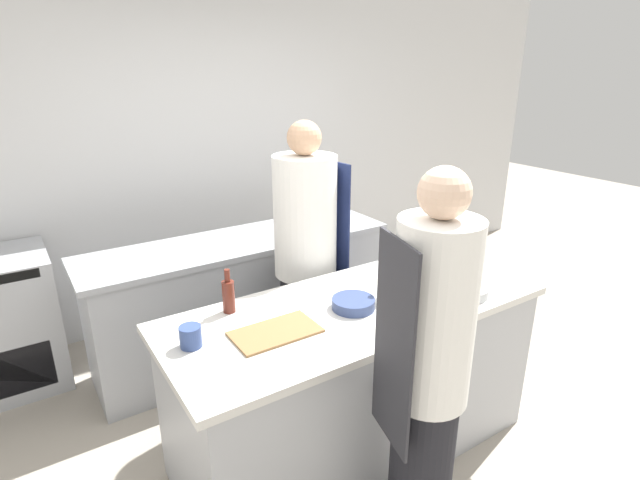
# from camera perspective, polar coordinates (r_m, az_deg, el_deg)

# --- Properties ---
(ground_plane) EXTENTS (16.00, 16.00, 0.00)m
(ground_plane) POSITION_cam_1_polar(r_m,az_deg,el_deg) (3.13, 3.79, -22.36)
(ground_plane) COLOR #A89E8E
(wall_back) EXTENTS (8.00, 0.06, 2.80)m
(wall_back) POSITION_cam_1_polar(r_m,az_deg,el_deg) (4.27, -13.37, 9.88)
(wall_back) COLOR silver
(wall_back) RESTS_ON ground_plane
(prep_counter) EXTENTS (2.02, 0.82, 0.91)m
(prep_counter) POSITION_cam_1_polar(r_m,az_deg,el_deg) (2.84, 4.00, -15.52)
(prep_counter) COLOR #A8AAAF
(prep_counter) RESTS_ON ground_plane
(pass_counter) EXTENTS (2.20, 0.60, 0.91)m
(pass_counter) POSITION_cam_1_polar(r_m,az_deg,el_deg) (3.74, -8.81, -6.51)
(pass_counter) COLOR #A8AAAF
(pass_counter) RESTS_ON ground_plane
(chef_at_prep_near) EXTENTS (0.36, 0.35, 1.76)m
(chef_at_prep_near) POSITION_cam_1_polar(r_m,az_deg,el_deg) (2.13, 12.18, -15.27)
(chef_at_prep_near) COLOR black
(chef_at_prep_near) RESTS_ON ground_plane
(chef_at_stove) EXTENTS (0.42, 0.40, 1.78)m
(chef_at_stove) POSITION_cam_1_polar(r_m,az_deg,el_deg) (3.17, -1.61, -2.62)
(chef_at_stove) COLOR black
(chef_at_stove) RESTS_ON ground_plane
(bottle_olive_oil) EXTENTS (0.09, 0.09, 0.28)m
(bottle_olive_oil) POSITION_cam_1_polar(r_m,az_deg,el_deg) (2.91, 12.79, -2.44)
(bottle_olive_oil) COLOR black
(bottle_olive_oil) RESTS_ON prep_counter
(bottle_vinegar) EXTENTS (0.08, 0.08, 0.27)m
(bottle_vinegar) POSITION_cam_1_polar(r_m,az_deg,el_deg) (2.66, 8.05, -4.36)
(bottle_vinegar) COLOR #2D5175
(bottle_vinegar) RESTS_ON prep_counter
(bottle_wine) EXTENTS (0.06, 0.06, 0.23)m
(bottle_wine) POSITION_cam_1_polar(r_m,az_deg,el_deg) (2.53, -10.42, -6.22)
(bottle_wine) COLOR #5B2319
(bottle_wine) RESTS_ON prep_counter
(bottle_cooking_oil) EXTENTS (0.06, 0.06, 0.27)m
(bottle_cooking_oil) POSITION_cam_1_polar(r_m,az_deg,el_deg) (3.04, 11.62, -1.52)
(bottle_cooking_oil) COLOR #B2A84C
(bottle_cooking_oil) RESTS_ON prep_counter
(bowl_mixing_large) EXTENTS (0.21, 0.21, 0.05)m
(bowl_mixing_large) POSITION_cam_1_polar(r_m,az_deg,el_deg) (2.80, 16.54, -5.64)
(bowl_mixing_large) COLOR #B7BABC
(bowl_mixing_large) RESTS_ON prep_counter
(bowl_prep_small) EXTENTS (0.21, 0.21, 0.05)m
(bowl_prep_small) POSITION_cam_1_polar(r_m,az_deg,el_deg) (2.54, 9.99, -7.74)
(bowl_prep_small) COLOR tan
(bowl_prep_small) RESTS_ON prep_counter
(bowl_ceramic_blue) EXTENTS (0.22, 0.22, 0.05)m
(bowl_ceramic_blue) POSITION_cam_1_polar(r_m,az_deg,el_deg) (2.56, 3.83, -7.26)
(bowl_ceramic_blue) COLOR navy
(bowl_ceramic_blue) RESTS_ON prep_counter
(bowl_wooden_salad) EXTENTS (0.21, 0.21, 0.07)m
(bowl_wooden_salad) POSITION_cam_1_polar(r_m,az_deg,el_deg) (2.86, 9.65, -4.20)
(bowl_wooden_salad) COLOR #B7BABC
(bowl_wooden_salad) RESTS_ON prep_counter
(cup) EXTENTS (0.10, 0.10, 0.10)m
(cup) POSITION_cam_1_polar(r_m,az_deg,el_deg) (2.30, -14.58, -10.63)
(cup) COLOR #33477F
(cup) RESTS_ON prep_counter
(cutting_board) EXTENTS (0.40, 0.23, 0.01)m
(cutting_board) POSITION_cam_1_polar(r_m,az_deg,el_deg) (2.35, -5.11, -10.44)
(cutting_board) COLOR olive
(cutting_board) RESTS_ON prep_counter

